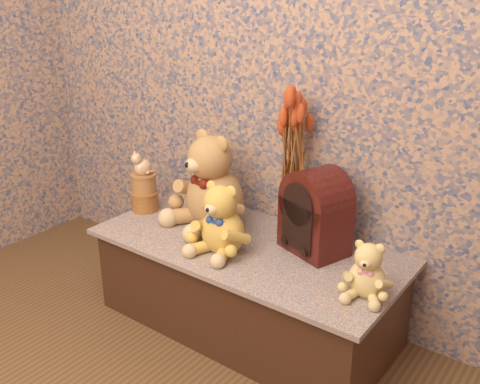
# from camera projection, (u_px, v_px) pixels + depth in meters

# --- Properties ---
(display_shelf) EXTENTS (1.26, 0.61, 0.38)m
(display_shelf) POSITION_uv_depth(u_px,v_px,m) (247.00, 285.00, 2.24)
(display_shelf) COLOR #35496E
(display_shelf) RESTS_ON ground
(teddy_large) EXTENTS (0.45, 0.49, 0.44)m
(teddy_large) POSITION_uv_depth(u_px,v_px,m) (214.00, 175.00, 2.28)
(teddy_large) COLOR #B07F44
(teddy_large) RESTS_ON display_shelf
(teddy_medium) EXTENTS (0.25, 0.29, 0.30)m
(teddy_medium) POSITION_uv_depth(u_px,v_px,m) (223.00, 214.00, 2.07)
(teddy_medium) COLOR gold
(teddy_medium) RESTS_ON display_shelf
(teddy_small) EXTENTS (0.20, 0.23, 0.21)m
(teddy_small) POSITION_uv_depth(u_px,v_px,m) (368.00, 266.00, 1.78)
(teddy_small) COLOR #DDC169
(teddy_small) RESTS_ON display_shelf
(cathedral_radio) EXTENTS (0.29, 0.25, 0.34)m
(cathedral_radio) POSITION_uv_depth(u_px,v_px,m) (316.00, 211.00, 2.06)
(cathedral_radio) COLOR #390F0A
(cathedral_radio) RESTS_ON display_shelf
(ceramic_vase) EXTENTS (0.15, 0.15, 0.19)m
(ceramic_vase) POSITION_uv_depth(u_px,v_px,m) (293.00, 214.00, 2.21)
(ceramic_vase) COLOR tan
(ceramic_vase) RESTS_ON display_shelf
(dried_stalks) EXTENTS (0.31, 0.31, 0.45)m
(dried_stalks) POSITION_uv_depth(u_px,v_px,m) (296.00, 139.00, 2.10)
(dried_stalks) COLOR #C0441E
(dried_stalks) RESTS_ON ceramic_vase
(biscuit_tin_lower) EXTENTS (0.12, 0.12, 0.09)m
(biscuit_tin_lower) POSITION_uv_depth(u_px,v_px,m) (145.00, 201.00, 2.48)
(biscuit_tin_lower) COLOR #AD9133
(biscuit_tin_lower) RESTS_ON display_shelf
(biscuit_tin_upper) EXTENTS (0.14, 0.14, 0.09)m
(biscuit_tin_upper) POSITION_uv_depth(u_px,v_px,m) (144.00, 183.00, 2.45)
(biscuit_tin_upper) COLOR tan
(biscuit_tin_upper) RESTS_ON biscuit_tin_lower
(cat_figurine) EXTENTS (0.11, 0.11, 0.12)m
(cat_figurine) POSITION_uv_depth(u_px,v_px,m) (142.00, 162.00, 2.41)
(cat_figurine) COLOR silver
(cat_figurine) RESTS_ON biscuit_tin_upper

